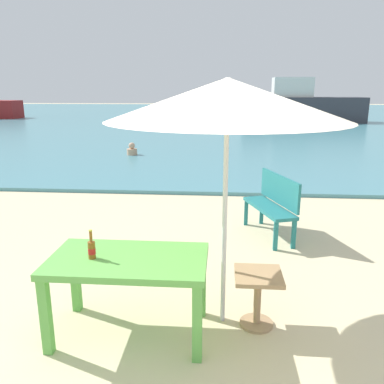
{
  "coord_description": "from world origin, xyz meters",
  "views": [
    {
      "loc": [
        0.13,
        -3.04,
        2.2
      ],
      "look_at": [
        -0.34,
        3.0,
        0.6
      ],
      "focal_mm": 36.43,
      "sensor_mm": 36.0,
      "label": 1
    }
  ],
  "objects_px": {
    "side_table_wood": "(258,292)",
    "boat_sailboat": "(300,106)",
    "swimmer_person": "(132,150)",
    "bench_teal_center": "(273,202)",
    "picnic_table_green": "(129,269)",
    "patio_umbrella": "(227,100)",
    "beer_bottle_amber": "(92,248)"
  },
  "relations": [
    {
      "from": "side_table_wood",
      "to": "boat_sailboat",
      "type": "xyz_separation_m",
      "value": [
        4.76,
        23.57,
        0.76
      ]
    },
    {
      "from": "side_table_wood",
      "to": "boat_sailboat",
      "type": "height_order",
      "value": "boat_sailboat"
    },
    {
      "from": "swimmer_person",
      "to": "boat_sailboat",
      "type": "xyz_separation_m",
      "value": [
        8.13,
        14.21,
        0.87
      ]
    },
    {
      "from": "bench_teal_center",
      "to": "picnic_table_green",
      "type": "bearing_deg",
      "value": -121.3
    },
    {
      "from": "side_table_wood",
      "to": "swimmer_person",
      "type": "bearing_deg",
      "value": 109.79
    },
    {
      "from": "picnic_table_green",
      "to": "bench_teal_center",
      "type": "xyz_separation_m",
      "value": [
        1.61,
        2.64,
        -0.11
      ]
    },
    {
      "from": "picnic_table_green",
      "to": "bench_teal_center",
      "type": "height_order",
      "value": "bench_teal_center"
    },
    {
      "from": "patio_umbrella",
      "to": "boat_sailboat",
      "type": "bearing_deg",
      "value": 77.81
    },
    {
      "from": "bench_teal_center",
      "to": "swimmer_person",
      "type": "xyz_separation_m",
      "value": [
        -3.8,
        6.93,
        -0.3
      ]
    },
    {
      "from": "patio_umbrella",
      "to": "bench_teal_center",
      "type": "xyz_separation_m",
      "value": [
        0.76,
        2.37,
        -1.58
      ]
    },
    {
      "from": "patio_umbrella",
      "to": "side_table_wood",
      "type": "relative_size",
      "value": 4.26
    },
    {
      "from": "bench_teal_center",
      "to": "swimmer_person",
      "type": "relative_size",
      "value": 3.05
    },
    {
      "from": "picnic_table_green",
      "to": "boat_sailboat",
      "type": "distance_m",
      "value": 24.52
    },
    {
      "from": "side_table_wood",
      "to": "bench_teal_center",
      "type": "xyz_separation_m",
      "value": [
        0.43,
        2.43,
        0.19
      ]
    },
    {
      "from": "picnic_table_green",
      "to": "bench_teal_center",
      "type": "relative_size",
      "value": 1.12
    },
    {
      "from": "swimmer_person",
      "to": "picnic_table_green",
      "type": "bearing_deg",
      "value": -77.11
    },
    {
      "from": "picnic_table_green",
      "to": "beer_bottle_amber",
      "type": "distance_m",
      "value": 0.37
    },
    {
      "from": "bench_teal_center",
      "to": "boat_sailboat",
      "type": "distance_m",
      "value": 21.59
    },
    {
      "from": "picnic_table_green",
      "to": "side_table_wood",
      "type": "bearing_deg",
      "value": 10.25
    },
    {
      "from": "patio_umbrella",
      "to": "swimmer_person",
      "type": "xyz_separation_m",
      "value": [
        -3.04,
        9.31,
        -1.88
      ]
    },
    {
      "from": "boat_sailboat",
      "to": "side_table_wood",
      "type": "bearing_deg",
      "value": -101.41
    },
    {
      "from": "side_table_wood",
      "to": "bench_teal_center",
      "type": "distance_m",
      "value": 2.48
    },
    {
      "from": "patio_umbrella",
      "to": "boat_sailboat",
      "type": "relative_size",
      "value": 0.29
    },
    {
      "from": "beer_bottle_amber",
      "to": "boat_sailboat",
      "type": "xyz_separation_m",
      "value": [
        6.24,
        23.83,
        0.26
      ]
    },
    {
      "from": "patio_umbrella",
      "to": "boat_sailboat",
      "type": "height_order",
      "value": "boat_sailboat"
    },
    {
      "from": "bench_teal_center",
      "to": "swimmer_person",
      "type": "height_order",
      "value": "bench_teal_center"
    },
    {
      "from": "patio_umbrella",
      "to": "bench_teal_center",
      "type": "bearing_deg",
      "value": 72.32
    },
    {
      "from": "beer_bottle_amber",
      "to": "side_table_wood",
      "type": "height_order",
      "value": "beer_bottle_amber"
    },
    {
      "from": "beer_bottle_amber",
      "to": "patio_umbrella",
      "type": "distance_m",
      "value": 1.74
    },
    {
      "from": "picnic_table_green",
      "to": "side_table_wood",
      "type": "height_order",
      "value": "picnic_table_green"
    },
    {
      "from": "boat_sailboat",
      "to": "picnic_table_green",
      "type": "bearing_deg",
      "value": -104.01
    },
    {
      "from": "patio_umbrella",
      "to": "bench_teal_center",
      "type": "relative_size",
      "value": 1.84
    }
  ]
}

